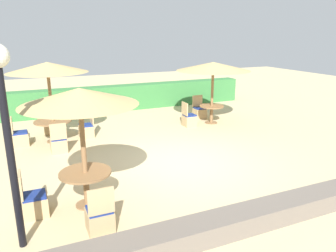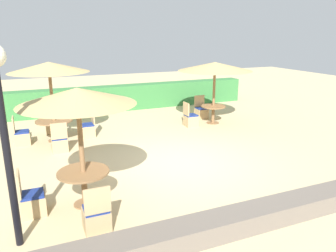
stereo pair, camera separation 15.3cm
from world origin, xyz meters
The scene contains 18 objects.
ground_plane centered at (0.00, 0.00, 0.00)m, with size 40.00×40.00×0.00m, color #C6B284.
hedge_row centered at (0.00, 6.88, 0.56)m, with size 13.00×0.70×1.13m, color #387A3D.
stone_border centered at (0.00, -3.32, 0.18)m, with size 10.00×0.56×0.37m, color #6B6056.
lamp_post centered at (-3.93, -2.22, 2.35)m, with size 0.36×0.36×3.32m.
parasol_back_right centered at (3.02, 3.18, 2.21)m, with size 2.81×2.81×2.38m.
round_table_back_right centered at (3.02, 3.18, 0.53)m, with size 0.95×0.95×0.70m.
patio_chair_back_right_west centered at (2.02, 3.16, 0.26)m, with size 0.46×0.46×0.93m.
patio_chair_back_right_north centered at (2.98, 4.07, 0.26)m, with size 0.46×0.46×0.93m.
parasol_front_left centered at (-2.68, -1.31, 2.28)m, with size 2.25×2.25×2.46m.
round_table_front_left centered at (-2.68, -1.31, 0.59)m, with size 1.05×1.05×0.75m.
patio_chair_front_left_south centered at (-2.64, -2.33, 0.26)m, with size 0.46×0.46×0.93m.
patio_chair_front_left_west centered at (-3.69, -1.29, 0.26)m, with size 0.46×0.46×0.93m.
parasol_back_left centered at (-2.89, 3.30, 2.41)m, with size 2.48×2.48×2.58m.
round_table_back_left centered at (-2.89, 3.30, 0.58)m, with size 1.18×1.18×0.71m.
patio_chair_back_left_north centered at (-2.90, 4.30, 0.26)m, with size 0.46×0.46×0.93m.
patio_chair_back_left_south centered at (-2.86, 2.22, 0.26)m, with size 0.46×0.46×0.93m.
patio_chair_back_left_east centered at (-1.82, 3.35, 0.26)m, with size 0.46×0.46×0.93m.
patio_chair_back_left_west centered at (-3.91, 3.33, 0.26)m, with size 0.46×0.46×0.93m.
Camera 2 is at (-3.49, -7.62, 3.46)m, focal length 35.00 mm.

